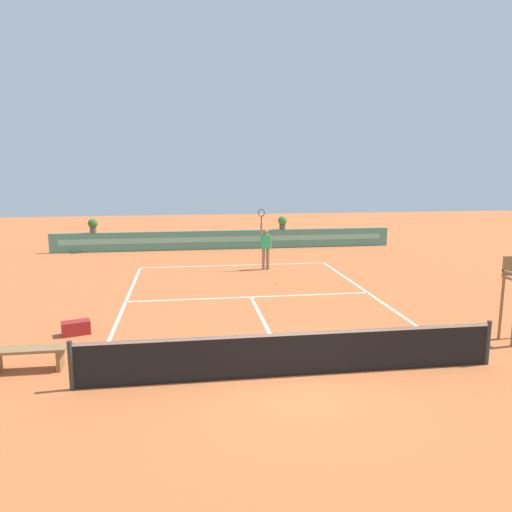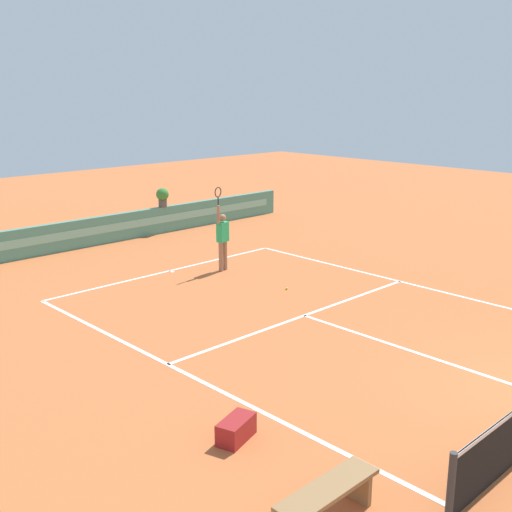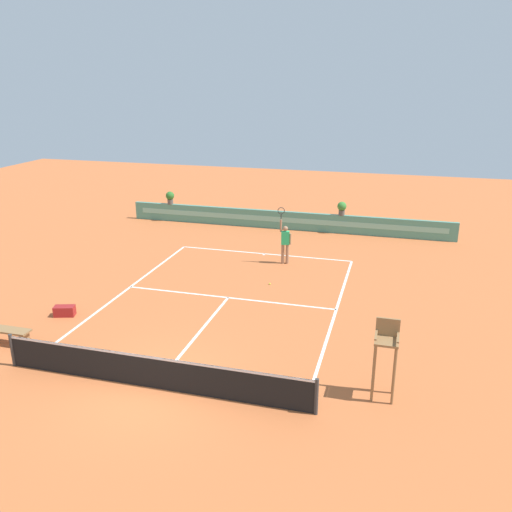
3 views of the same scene
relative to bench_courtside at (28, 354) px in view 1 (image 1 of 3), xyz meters
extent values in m
plane|color=#BC6033|center=(5.52, 4.92, -0.38)|extent=(60.00, 60.00, 0.00)
cube|color=white|center=(5.52, 10.81, -0.37)|extent=(8.22, 0.10, 0.01)
cube|color=white|center=(5.52, 5.32, -0.37)|extent=(8.22, 0.10, 0.01)
cube|color=white|center=(5.52, 2.12, -0.37)|extent=(0.10, 6.40, 0.01)
cube|color=white|center=(1.41, 4.87, -0.37)|extent=(0.10, 11.89, 0.01)
cube|color=white|center=(9.63, 4.87, -0.37)|extent=(0.10, 11.89, 0.01)
cube|color=white|center=(5.52, 10.71, -0.37)|extent=(0.10, 0.20, 0.01)
cylinder|color=#333333|center=(1.11, -1.08, 0.12)|extent=(0.10, 0.10, 1.00)
cylinder|color=#333333|center=(9.93, -1.08, 0.12)|extent=(0.10, 0.10, 1.00)
cube|color=black|center=(5.52, -1.08, 0.10)|extent=(8.82, 0.02, 0.95)
cube|color=white|center=(5.52, -1.08, 0.54)|extent=(8.82, 0.03, 0.06)
cube|color=#4C8E7A|center=(5.52, 15.31, 0.12)|extent=(18.00, 0.20, 1.00)
cube|color=#7ABCA8|center=(5.52, 15.21, 0.17)|extent=(17.10, 0.01, 0.28)
cylinder|color=olive|center=(11.23, 0.38, 0.42)|extent=(0.07, 0.07, 1.60)
cube|color=olive|center=(11.21, 0.12, 1.40)|extent=(0.06, 0.60, 0.04)
cube|color=olive|center=(0.64, 0.00, -0.15)|extent=(0.08, 0.40, 0.45)
cube|color=olive|center=(0.00, 0.00, 0.10)|extent=(1.60, 0.44, 0.06)
cube|color=maroon|center=(0.50, 2.27, -0.20)|extent=(0.78, 0.55, 0.36)
cylinder|color=#9E7051|center=(6.85, 9.76, 0.07)|extent=(0.14, 0.14, 0.90)
cylinder|color=#9E7051|center=(6.66, 9.72, 0.07)|extent=(0.14, 0.14, 0.90)
cube|color=#28B266|center=(6.75, 9.74, 0.82)|extent=(0.40, 0.29, 0.60)
sphere|color=#9E7051|center=(6.75, 9.74, 1.25)|extent=(0.22, 0.22, 0.22)
cylinder|color=#9E7051|center=(6.56, 9.70, 1.37)|extent=(0.09, 0.09, 0.55)
cylinder|color=black|center=(6.56, 9.70, 1.79)|extent=(0.04, 0.04, 0.24)
torus|color=#262626|center=(6.56, 9.70, 2.05)|extent=(0.31, 0.09, 0.31)
cylinder|color=#9E7051|center=(6.97, 9.78, 0.77)|extent=(0.09, 0.09, 0.50)
sphere|color=#CCE033|center=(6.73, 7.05, -0.34)|extent=(0.07, 0.07, 0.07)
cylinder|color=#514C47|center=(8.59, 15.31, 0.76)|extent=(0.32, 0.32, 0.28)
sphere|color=#387F33|center=(8.59, 15.31, 1.11)|extent=(0.48, 0.48, 0.48)
cylinder|color=#514C47|center=(-1.28, 15.31, 0.76)|extent=(0.32, 0.32, 0.28)
sphere|color=#2D6B28|center=(-1.28, 15.31, 1.11)|extent=(0.48, 0.48, 0.48)
camera|label=1|loc=(3.39, -10.52, 3.93)|focal=34.40mm
camera|label=2|loc=(-5.53, -4.42, 4.99)|focal=44.75mm
camera|label=3|loc=(11.48, -12.27, 7.55)|focal=37.14mm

